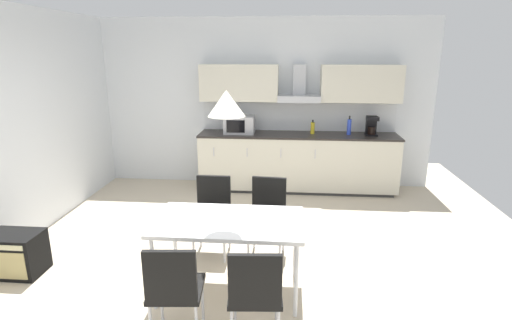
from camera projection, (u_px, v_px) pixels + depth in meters
ground_plane at (223, 274)px, 4.11m from camera, size 7.37×8.93×0.02m
wall_back at (252, 103)px, 6.65m from camera, size 5.90×0.10×2.74m
kitchen_counter at (297, 162)px, 6.49m from camera, size 3.17×0.64×0.93m
backsplash_tile at (298, 117)px, 6.58m from camera, size 3.15×0.02×0.46m
upper_wall_cabinets at (299, 84)px, 6.29m from camera, size 3.15×0.40×0.57m
microwave at (239, 125)px, 6.40m from camera, size 0.48×0.35×0.28m
coffee_maker at (372, 126)px, 6.25m from camera, size 0.18×0.19×0.30m
bottle_yellow at (313, 128)px, 6.37m from camera, size 0.06×0.06×0.22m
bottle_blue at (349, 127)px, 6.29m from camera, size 0.06×0.06×0.30m
dining_table at (229, 225)px, 3.64m from camera, size 1.36×0.77×0.73m
chair_far_left at (212, 207)px, 4.44m from camera, size 0.40×0.40×0.87m
chair_near_left at (174, 285)px, 2.97m from camera, size 0.43×0.43×0.87m
chair_far_right at (268, 209)px, 4.39m from camera, size 0.43×0.43×0.87m
chair_near_right at (255, 289)px, 2.92m from camera, size 0.43×0.43×0.87m
guitar_amp at (16, 254)px, 4.06m from camera, size 0.52×0.37×0.44m
pendant_lamp at (226, 103)px, 3.35m from camera, size 0.32×0.32×0.22m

